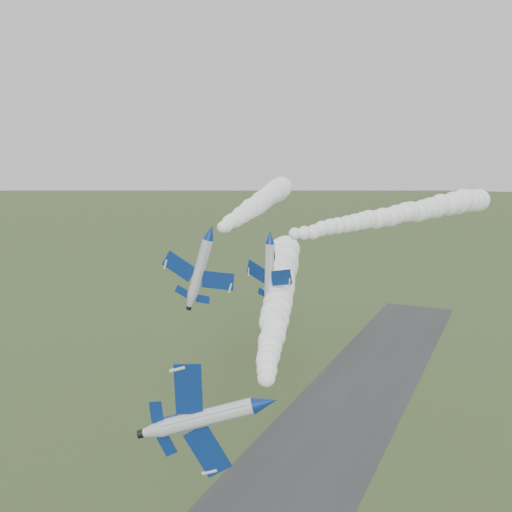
% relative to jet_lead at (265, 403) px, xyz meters
% --- Properties ---
extents(runway, '(24.00, 260.00, 0.04)m').
position_rel_jet_lead_xyz_m(runway, '(-12.75, 39.89, -33.05)').
color(runway, '#313134').
rests_on(runway, ground).
extents(jet_lead, '(6.78, 12.53, 10.45)m').
position_rel_jet_lead_xyz_m(jet_lead, '(0.00, 0.00, 0.00)').
color(jet_lead, silver).
extents(smoke_trail_jet_lead, '(30.05, 59.38, 5.58)m').
position_rel_jet_lead_xyz_m(smoke_trail_jet_lead, '(-12.24, 31.98, 1.88)').
color(smoke_trail_jet_lead, white).
extents(jet_pair_left, '(11.19, 13.76, 4.37)m').
position_rel_jet_lead_xyz_m(jet_pair_left, '(-22.02, 29.05, 10.82)').
color(jet_pair_left, silver).
extents(smoke_trail_jet_pair_left, '(15.89, 57.41, 5.19)m').
position_rel_jet_lead_xyz_m(smoke_trail_jet_pair_left, '(-28.75, 60.60, 12.65)').
color(smoke_trail_jet_pair_left, white).
extents(jet_pair_right, '(9.39, 10.71, 2.79)m').
position_rel_jet_lead_xyz_m(jet_pair_right, '(-12.65, 29.56, 10.57)').
color(jet_pair_right, silver).
extents(smoke_trail_jet_pair_right, '(26.20, 51.07, 4.49)m').
position_rel_jet_lead_xyz_m(smoke_trail_jet_pair_right, '(0.50, 56.29, 12.10)').
color(smoke_trail_jet_pair_right, white).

